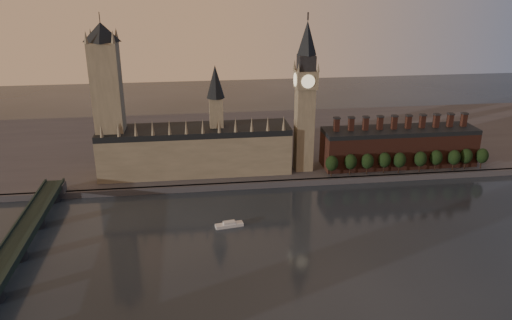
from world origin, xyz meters
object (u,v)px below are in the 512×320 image
(victoria_tower, at_px, (108,97))
(westminster_bridge, at_px, (4,268))
(big_ben, at_px, (305,96))
(river_boat, at_px, (229,225))

(victoria_tower, distance_m, westminster_bridge, 133.21)
(big_ben, distance_m, river_boat, 108.02)
(westminster_bridge, distance_m, river_boat, 114.51)
(big_ben, relative_size, westminster_bridge, 0.54)
(big_ben, height_order, river_boat, big_ben)
(victoria_tower, bearing_deg, big_ben, -2.20)
(victoria_tower, xyz_separation_m, big_ben, (130.00, -5.00, -2.26))
(river_boat, bearing_deg, victoria_tower, 123.00)
(victoria_tower, xyz_separation_m, westminster_bridge, (-35.00, -117.70, -51.65))
(victoria_tower, bearing_deg, river_boat, -47.00)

